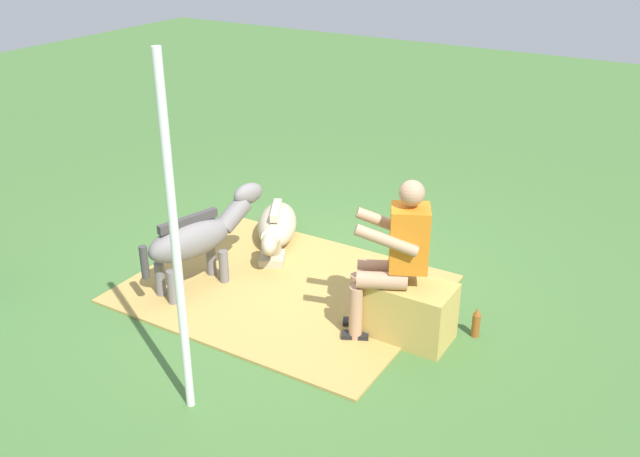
# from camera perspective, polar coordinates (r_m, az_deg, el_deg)

# --- Properties ---
(ground_plane) EXTENTS (24.00, 24.00, 0.00)m
(ground_plane) POSITION_cam_1_polar(r_m,az_deg,el_deg) (6.73, -1.44, -4.16)
(ground_plane) COLOR #426B33
(hay_patch) EXTENTS (2.70, 2.16, 0.02)m
(hay_patch) POSITION_cam_1_polar(r_m,az_deg,el_deg) (6.56, -2.99, -4.88)
(hay_patch) COLOR #AD8C47
(hay_patch) RESTS_ON ground
(hay_bale) EXTENTS (0.67, 0.43, 0.50)m
(hay_bale) POSITION_cam_1_polar(r_m,az_deg,el_deg) (5.81, 7.34, -6.65)
(hay_bale) COLOR tan
(hay_bale) RESTS_ON ground
(person_seated) EXTENTS (0.72, 0.59, 1.38)m
(person_seated) POSITION_cam_1_polar(r_m,az_deg,el_deg) (5.57, 5.97, -1.95)
(person_seated) COLOR tan
(person_seated) RESTS_ON ground
(pony_standing) EXTENTS (0.56, 1.32, 0.87)m
(pony_standing) POSITION_cam_1_polar(r_m,az_deg,el_deg) (6.47, -9.84, -0.68)
(pony_standing) COLOR slate
(pony_standing) RESTS_ON ground
(pony_lying) EXTENTS (0.88, 1.30, 0.42)m
(pony_lying) POSITION_cam_1_polar(r_m,az_deg,el_deg) (7.33, -3.55, 0.05)
(pony_lying) COLOR tan
(pony_lying) RESTS_ON ground
(soda_bottle) EXTENTS (0.07, 0.07, 0.26)m
(soda_bottle) POSITION_cam_1_polar(r_m,az_deg,el_deg) (5.98, 12.53, -7.46)
(soda_bottle) COLOR brown
(soda_bottle) RESTS_ON ground
(tent_pole_left) EXTENTS (0.06, 0.06, 2.54)m
(tent_pole_left) POSITION_cam_1_polar(r_m,az_deg,el_deg) (4.61, -11.61, -1.43)
(tent_pole_left) COLOR silver
(tent_pole_left) RESTS_ON ground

